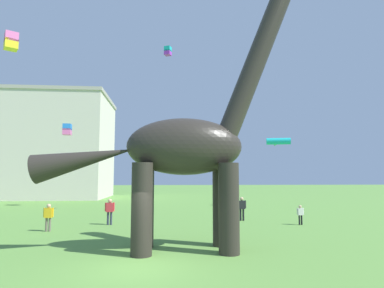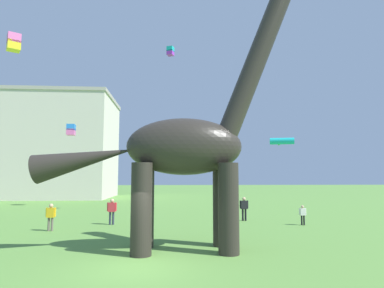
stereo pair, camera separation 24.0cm
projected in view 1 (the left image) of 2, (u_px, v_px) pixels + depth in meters
The scene contains 11 objects.
ground_plane at pixel (139, 268), 11.10m from camera, with size 240.00×240.00×0.00m, color #5B8E3D.
dinosaur_sculpture at pixel (183, 147), 14.15m from camera, with size 11.63×2.46×12.16m.
person_near_flyer at pixel (300, 213), 21.18m from camera, with size 0.47×0.21×1.26m.
person_vendor_side at pixel (48, 215), 18.66m from camera, with size 0.58×0.26×1.55m.
person_watching_child at pixel (110, 209), 21.22m from camera, with size 0.62×0.28×1.67m.
person_strolling_adult at pixel (242, 206), 23.26m from camera, with size 0.62×0.27×1.66m.
kite_near_high at pixel (278, 142), 34.70m from camera, with size 2.56×2.38×0.73m.
kite_mid_right at pixel (168, 51), 29.32m from camera, with size 0.72×0.72×0.78m.
kite_mid_center at pixel (67, 129), 34.42m from camera, with size 0.88×0.88×1.16m.
kite_far_right at pixel (11, 41), 18.74m from camera, with size 0.94×0.94×0.97m.
background_building_block at pixel (50, 147), 49.61m from camera, with size 17.78×13.52×15.40m.
Camera 1 is at (0.83, -11.59, 3.07)m, focal length 30.53 mm.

